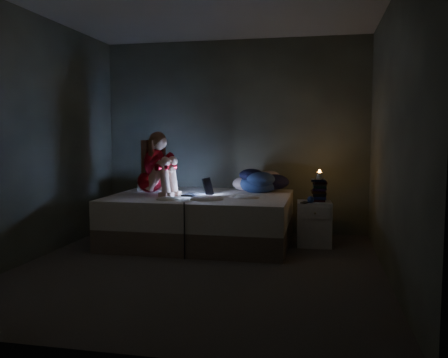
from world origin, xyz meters
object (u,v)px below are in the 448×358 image
(bed, at_px, (201,219))
(candle, at_px, (319,176))
(nightstand, at_px, (314,224))
(laptop, at_px, (197,186))
(woman, at_px, (150,163))
(phone, at_px, (305,202))

(bed, xyz_separation_m, candle, (1.42, 0.17, 0.53))
(nightstand, height_order, candle, candle)
(laptop, bearing_deg, nightstand, 16.63)
(woman, relative_size, nightstand, 1.46)
(laptop, relative_size, candle, 4.14)
(bed, xyz_separation_m, laptop, (-0.02, -0.11, 0.41))
(woman, distance_m, phone, 1.93)
(nightstand, height_order, phone, phone)
(candle, xyz_separation_m, phone, (-0.17, -0.18, -0.29))
(nightstand, xyz_separation_m, candle, (0.05, 0.07, 0.56))
(laptop, height_order, nightstand, laptop)
(laptop, bearing_deg, candle, 18.90)
(woman, height_order, nightstand, woman)
(bed, distance_m, nightstand, 1.37)
(bed, height_order, candle, candle)
(bed, bearing_deg, phone, -0.77)
(bed, xyz_separation_m, phone, (1.25, -0.02, 0.24))
(woman, xyz_separation_m, phone, (1.87, 0.08, -0.44))
(woman, height_order, phone, woman)
(candle, bearing_deg, phone, -132.18)
(candle, bearing_deg, nightstand, -128.45)
(laptop, bearing_deg, phone, 12.24)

